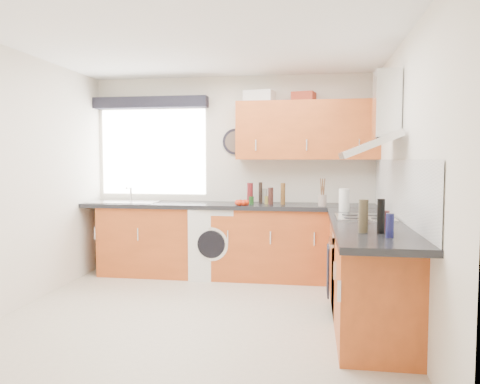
% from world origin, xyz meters
% --- Properties ---
extents(ground_plane, '(3.60, 3.60, 0.00)m').
position_xyz_m(ground_plane, '(0.00, 0.00, 0.00)').
color(ground_plane, beige).
extents(ceiling, '(3.60, 3.60, 0.02)m').
position_xyz_m(ceiling, '(0.00, 0.00, 2.50)').
color(ceiling, white).
rests_on(ceiling, wall_back).
extents(wall_back, '(3.60, 0.02, 2.50)m').
position_xyz_m(wall_back, '(0.00, 1.80, 1.25)').
color(wall_back, silver).
rests_on(wall_back, ground_plane).
extents(wall_front, '(3.60, 0.02, 2.50)m').
position_xyz_m(wall_front, '(0.00, -1.80, 1.25)').
color(wall_front, silver).
rests_on(wall_front, ground_plane).
extents(wall_left, '(0.02, 3.60, 2.50)m').
position_xyz_m(wall_left, '(-1.80, 0.00, 1.25)').
color(wall_left, silver).
rests_on(wall_left, ground_plane).
extents(wall_right, '(0.02, 3.60, 2.50)m').
position_xyz_m(wall_right, '(1.80, 0.00, 1.25)').
color(wall_right, silver).
rests_on(wall_right, ground_plane).
extents(window, '(1.40, 0.02, 1.10)m').
position_xyz_m(window, '(-1.05, 1.79, 1.55)').
color(window, white).
rests_on(window, wall_back).
extents(window_blind, '(1.50, 0.18, 0.14)m').
position_xyz_m(window_blind, '(-1.05, 1.70, 2.18)').
color(window_blind, black).
rests_on(window_blind, wall_back).
extents(splashback, '(0.01, 3.00, 0.54)m').
position_xyz_m(splashback, '(1.79, 0.30, 1.18)').
color(splashback, white).
rests_on(splashback, wall_right).
extents(base_cab_back, '(3.00, 0.58, 0.86)m').
position_xyz_m(base_cab_back, '(-0.10, 1.51, 0.43)').
color(base_cab_back, '#A3451A').
rests_on(base_cab_back, ground_plane).
extents(base_cab_corner, '(0.60, 0.60, 0.86)m').
position_xyz_m(base_cab_corner, '(1.50, 1.50, 0.43)').
color(base_cab_corner, '#A3451A').
rests_on(base_cab_corner, ground_plane).
extents(base_cab_right, '(0.58, 2.10, 0.86)m').
position_xyz_m(base_cab_right, '(1.51, 0.15, 0.43)').
color(base_cab_right, '#A3451A').
rests_on(base_cab_right, ground_plane).
extents(worktop_back, '(3.60, 0.62, 0.05)m').
position_xyz_m(worktop_back, '(0.00, 1.50, 0.89)').
color(worktop_back, black).
rests_on(worktop_back, base_cab_back).
extents(worktop_right, '(0.62, 2.42, 0.05)m').
position_xyz_m(worktop_right, '(1.50, 0.00, 0.89)').
color(worktop_right, black).
rests_on(worktop_right, base_cab_right).
extents(sink, '(0.84, 0.46, 0.10)m').
position_xyz_m(sink, '(-1.33, 1.50, 0.95)').
color(sink, silver).
rests_on(sink, worktop_back).
extents(oven, '(0.56, 0.58, 0.85)m').
position_xyz_m(oven, '(1.50, 0.30, 0.42)').
color(oven, black).
rests_on(oven, ground_plane).
extents(hob_plate, '(0.52, 0.52, 0.01)m').
position_xyz_m(hob_plate, '(1.50, 0.30, 0.92)').
color(hob_plate, silver).
rests_on(hob_plate, worktop_right).
extents(extractor_hood, '(0.52, 0.78, 0.66)m').
position_xyz_m(extractor_hood, '(1.60, 0.30, 1.77)').
color(extractor_hood, silver).
rests_on(extractor_hood, wall_right).
extents(upper_cabinets, '(1.70, 0.35, 0.70)m').
position_xyz_m(upper_cabinets, '(0.95, 1.62, 1.80)').
color(upper_cabinets, '#A3451A').
rests_on(upper_cabinets, wall_back).
extents(washing_machine, '(0.67, 0.65, 0.90)m').
position_xyz_m(washing_machine, '(-0.15, 1.52, 0.45)').
color(washing_machine, white).
rests_on(washing_machine, ground_plane).
extents(wall_clock, '(0.33, 0.04, 0.33)m').
position_xyz_m(wall_clock, '(0.05, 1.76, 1.68)').
color(wall_clock, black).
rests_on(wall_clock, wall_back).
extents(casserole, '(0.40, 0.32, 0.15)m').
position_xyz_m(casserole, '(0.36, 1.72, 2.22)').
color(casserole, white).
rests_on(casserole, upper_cabinets).
extents(storage_box, '(0.31, 0.28, 0.12)m').
position_xyz_m(storage_box, '(0.90, 1.72, 2.21)').
color(storage_box, '#A03620').
rests_on(storage_box, upper_cabinets).
extents(utensil_pot, '(0.10, 0.10, 0.13)m').
position_xyz_m(utensil_pot, '(1.14, 1.35, 0.98)').
color(utensil_pot, gray).
rests_on(utensil_pot, worktop_back).
extents(kitchen_roll, '(0.13, 0.13, 0.24)m').
position_xyz_m(kitchen_roll, '(1.35, 0.83, 1.03)').
color(kitchen_roll, white).
rests_on(kitchen_roll, worktop_right).
extents(tomato_cluster, '(0.15, 0.15, 0.07)m').
position_xyz_m(tomato_cluster, '(0.20, 1.30, 0.94)').
color(tomato_cluster, red).
rests_on(tomato_cluster, worktop_back).
extents(jar_0, '(0.06, 0.06, 0.20)m').
position_xyz_m(jar_0, '(0.53, 1.47, 1.01)').
color(jar_0, '#371913').
rests_on(jar_0, worktop_back).
extents(jar_1, '(0.06, 0.06, 0.26)m').
position_xyz_m(jar_1, '(0.67, 1.50, 1.04)').
color(jar_1, brown).
rests_on(jar_1, worktop_back).
extents(jar_2, '(0.04, 0.04, 0.26)m').
position_xyz_m(jar_2, '(0.39, 1.62, 1.04)').
color(jar_2, black).
rests_on(jar_2, worktop_back).
extents(jar_3, '(0.06, 0.06, 0.09)m').
position_xyz_m(jar_3, '(0.30, 1.45, 0.96)').
color(jar_3, '#184017').
rests_on(jar_3, worktop_back).
extents(jar_4, '(0.07, 0.07, 0.10)m').
position_xyz_m(jar_4, '(0.48, 1.52, 0.96)').
color(jar_4, olive).
rests_on(jar_4, worktop_back).
extents(jar_5, '(0.08, 0.08, 0.25)m').
position_xyz_m(jar_5, '(0.26, 1.58, 1.04)').
color(jar_5, maroon).
rests_on(jar_5, worktop_back).
extents(jar_6, '(0.06, 0.06, 0.17)m').
position_xyz_m(jar_6, '(0.43, 1.68, 1.00)').
color(jar_6, '#9C9685').
rests_on(jar_6, worktop_back).
extents(bottle_0, '(0.07, 0.07, 0.25)m').
position_xyz_m(bottle_0, '(1.40, -0.59, 1.03)').
color(bottle_0, '#403623').
rests_on(bottle_0, worktop_right).
extents(bottle_1, '(0.06, 0.06, 0.25)m').
position_xyz_m(bottle_1, '(1.52, -0.60, 1.04)').
color(bottle_1, black).
rests_on(bottle_1, worktop_right).
extents(bottle_2, '(0.07, 0.07, 0.16)m').
position_xyz_m(bottle_2, '(1.56, -0.53, 0.99)').
color(bottle_2, '#57201F').
rests_on(bottle_2, worktop_right).
extents(bottle_3, '(0.06, 0.06, 0.17)m').
position_xyz_m(bottle_3, '(1.55, -0.79, 0.99)').
color(bottle_3, '#151648').
rests_on(bottle_3, worktop_right).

